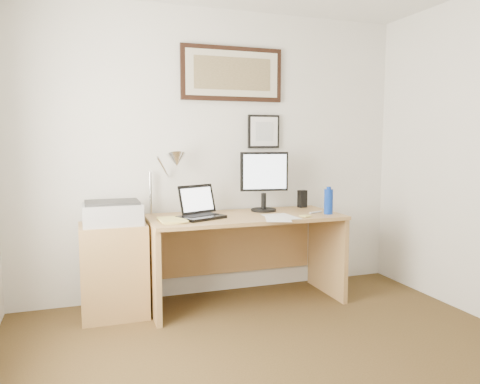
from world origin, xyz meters
name	(u,v)px	position (x,y,z in m)	size (l,w,h in m)	color
wall_back	(215,154)	(0.00, 2.00, 1.25)	(3.50, 0.02, 2.50)	silver
side_cabinet	(114,270)	(-0.92, 1.68, 0.36)	(0.50, 0.40, 0.73)	#9E7542
water_bottle	(329,202)	(0.84, 1.46, 0.86)	(0.07, 0.07, 0.21)	#0C319F
bottle_cap	(329,188)	(0.84, 1.46, 0.97)	(0.04, 0.04, 0.02)	#0C319F
speaker	(302,199)	(0.80, 1.88, 0.83)	(0.07, 0.06, 0.16)	black
paper_sheet_a	(278,219)	(0.33, 1.36, 0.75)	(0.20, 0.28, 0.00)	silver
paper_sheet_b	(281,217)	(0.39, 1.45, 0.75)	(0.22, 0.31, 0.00)	silver
sticky_pad	(305,216)	(0.59, 1.39, 0.76)	(0.08, 0.08, 0.01)	#E0CF6A
marker_pen	(316,212)	(0.76, 1.53, 0.76)	(0.02, 0.02, 0.14)	silver
book	(159,221)	(-0.58, 1.53, 0.76)	(0.20, 0.27, 0.02)	#E0CF69
desk	(242,241)	(0.15, 1.72, 0.51)	(1.60, 0.70, 0.75)	#9E7542
laptop	(200,211)	(-0.24, 1.63, 0.81)	(0.41, 0.41, 0.26)	black
lcd_monitor	(264,178)	(0.38, 1.78, 1.04)	(0.42, 0.22, 0.52)	black
printer	(112,213)	(-0.92, 1.67, 0.82)	(0.44, 0.34, 0.18)	#AAAAAC
desk_lamp	(174,163)	(-0.41, 1.81, 1.19)	(0.29, 0.27, 0.53)	silver
picture_large	(232,74)	(0.15, 1.97, 1.95)	(0.92, 0.04, 0.47)	black
picture_small	(264,132)	(0.45, 1.97, 1.45)	(0.30, 0.03, 0.30)	black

